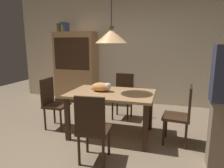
{
  "coord_description": "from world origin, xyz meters",
  "views": [
    {
      "loc": [
        0.98,
        -2.49,
        1.54
      ],
      "look_at": [
        0.03,
        0.77,
        0.85
      ],
      "focal_mm": 31.67,
      "sensor_mm": 36.0,
      "label": 1
    }
  ],
  "objects": [
    {
      "name": "hutch_bookcase",
      "position": [
        -1.43,
        2.32,
        0.89
      ],
      "size": [
        1.12,
        0.45,
        1.85
      ],
      "color": "tan",
      "rests_on": "ground"
    },
    {
      "name": "chair_far_back",
      "position": [
        0.08,
        1.45,
        0.51
      ],
      "size": [
        0.42,
        0.42,
        0.93
      ],
      "color": "#382316",
      "rests_on": "ground"
    },
    {
      "name": "back_wall",
      "position": [
        0.0,
        2.65,
        1.45
      ],
      "size": [
        6.4,
        0.1,
        2.9
      ],
      "primitive_type": "cube",
      "color": "beige",
      "rests_on": "ground"
    },
    {
      "name": "cat_sleeping",
      "position": [
        -0.1,
        0.6,
        0.83
      ],
      "size": [
        0.39,
        0.24,
        0.16
      ],
      "color": "#E59951",
      "rests_on": "dining_table"
    },
    {
      "name": "book_blue_wide",
      "position": [
        -1.67,
        2.32,
        1.97
      ],
      "size": [
        0.06,
        0.24,
        0.24
      ],
      "primitive_type": "cube",
      "color": "#384C93",
      "rests_on": "hutch_bookcase"
    },
    {
      "name": "book_yellow_short",
      "position": [
        -1.73,
        2.32,
        1.94
      ],
      "size": [
        0.04,
        0.2,
        0.18
      ],
      "primitive_type": "cube",
      "color": "gold",
      "rests_on": "hutch_bookcase"
    },
    {
      "name": "pendant_lamp",
      "position": [
        0.08,
        0.57,
        1.66
      ],
      "size": [
        0.52,
        0.52,
        1.3
      ],
      "color": "#E0A86B"
    },
    {
      "name": "dining_table",
      "position": [
        0.08,
        0.57,
        0.65
      ],
      "size": [
        1.4,
        0.9,
        0.75
      ],
      "color": "tan",
      "rests_on": "ground"
    },
    {
      "name": "chair_near_front",
      "position": [
        0.09,
        -0.3,
        0.51
      ],
      "size": [
        0.43,
        0.43,
        0.93
      ],
      "color": "#382316",
      "rests_on": "ground"
    },
    {
      "name": "ground",
      "position": [
        0.0,
        0.0,
        0.0
      ],
      "size": [
        10.0,
        10.0,
        0.0
      ],
      "primitive_type": "plane",
      "color": "#847056"
    },
    {
      "name": "book_green_slim",
      "position": [
        -1.79,
        2.32,
        1.98
      ],
      "size": [
        0.03,
        0.2,
        0.26
      ],
      "primitive_type": "cube",
      "color": "#427A4C",
      "rests_on": "hutch_bookcase"
    },
    {
      "name": "chair_right_side",
      "position": [
        1.21,
        0.57,
        0.51
      ],
      "size": [
        0.44,
        0.44,
        0.93
      ],
      "color": "#382316",
      "rests_on": "ground"
    },
    {
      "name": "book_brown_thick",
      "position": [
        -1.85,
        2.32,
        1.96
      ],
      "size": [
        0.06,
        0.24,
        0.22
      ],
      "primitive_type": "cube",
      "color": "brown",
      "rests_on": "hutch_bookcase"
    },
    {
      "name": "chair_left_side",
      "position": [
        -1.05,
        0.57,
        0.51
      ],
      "size": [
        0.41,
        0.41,
        0.93
      ],
      "color": "#382316",
      "rests_on": "ground"
    }
  ]
}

